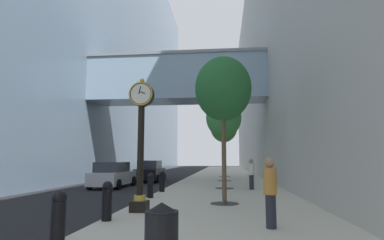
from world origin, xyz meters
TOP-DOWN VIEW (x-y plane):
  - ground_plane at (0.00, 27.00)m, footprint 110.00×110.00m
  - sidewalk_right at (3.45, 30.00)m, footprint 6.90×80.00m
  - building_block_left at (-11.79, 29.94)m, footprint 23.58×80.00m
  - building_block_right at (11.40, 30.00)m, footprint 9.00×80.00m
  - street_clock at (0.73, 7.88)m, footprint 0.84×0.55m
  - bollard_nearest at (0.23, 3.68)m, footprint 0.29×0.29m
  - bollard_second at (0.23, 6.29)m, footprint 0.29×0.29m
  - bollard_fourth at (0.23, 11.51)m, footprint 0.29×0.29m
  - bollard_fifth at (0.23, 14.13)m, footprint 0.29×0.29m
  - street_tree_near at (3.52, 9.97)m, footprint 2.26×2.26m
  - street_tree_mid_near at (3.52, 16.32)m, footprint 2.13×2.13m
  - street_tree_mid_far at (3.52, 22.67)m, footprint 2.17×2.17m
  - street_tree_far at (3.52, 29.02)m, footprint 2.07×2.07m
  - trash_bin at (2.56, 2.47)m, footprint 0.53×0.53m
  - pedestrian_walking at (4.68, 5.77)m, footprint 0.45×0.45m
  - pedestrian_by_clock at (5.05, 15.84)m, footprint 0.47×0.47m
  - car_black_near at (-2.54, 23.00)m, footprint 2.04×4.16m
  - car_silver_mid at (-3.78, 17.74)m, footprint 2.01×4.61m

SIDE VIEW (x-z plane):
  - ground_plane at x=0.00m, z-range 0.00..0.00m
  - sidewalk_right at x=3.45m, z-range 0.00..0.14m
  - trash_bin at x=2.56m, z-range 0.15..1.20m
  - bollard_nearest at x=0.23m, z-range 0.17..1.26m
  - bollard_second at x=0.23m, z-range 0.17..1.26m
  - bollard_fourth at x=0.23m, z-range 0.17..1.26m
  - bollard_fifth at x=0.23m, z-range 0.17..1.26m
  - car_silver_mid at x=-3.78m, z-range -0.02..1.63m
  - car_black_near at x=-2.54m, z-range -0.03..1.70m
  - pedestrian_by_clock at x=5.05m, z-range 0.19..1.91m
  - pedestrian_walking at x=4.68m, z-range 0.20..1.95m
  - street_clock at x=0.73m, z-range 0.36..4.85m
  - street_tree_mid_near at x=3.52m, z-range 1.60..7.03m
  - street_tree_mid_far at x=3.52m, z-range 1.63..7.17m
  - street_tree_near at x=3.52m, z-range 1.73..7.57m
  - street_tree_far at x=3.52m, z-range 1.87..7.80m
  - building_block_right at x=11.40m, z-range 0.00..26.00m
  - building_block_left at x=-11.79m, z-range -0.06..33.72m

